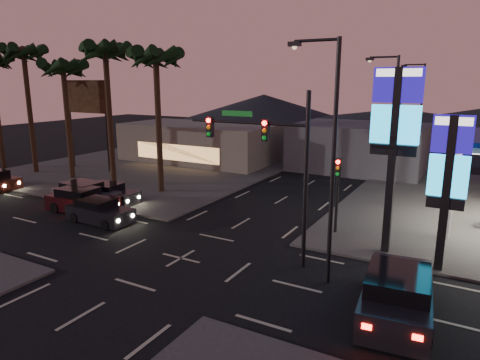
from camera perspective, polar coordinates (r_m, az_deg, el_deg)
The scene contains 23 objects.
ground at distance 21.24m, azimuth -7.88°, elevation -10.29°, with size 140.00×140.00×0.00m, color black.
corner_lot_nw at distance 42.88m, azimuth -12.15°, elevation 1.52°, with size 24.00×24.00×0.12m, color #47443F.
pylon_sign_tall at distance 21.34m, azimuth 19.98°, elevation 6.95°, with size 2.20×0.35×9.00m.
pylon_sign_short at distance 20.33m, azimuth 26.07°, elevation 1.19°, with size 1.60×0.35×7.00m.
traffic_signal_mast at distance 19.53m, azimuth 4.07°, elevation 3.75°, with size 6.10×0.39×8.00m.
pedestal_signal at distance 23.97m, azimuth 12.87°, elevation -0.44°, with size 0.32×0.39×4.30m.
streetlight_near at distance 17.45m, azimuth 11.78°, elevation 4.04°, with size 2.14×0.25×10.00m.
streetlight_mid at distance 30.03m, azimuth 19.40°, elevation 7.21°, with size 2.14×0.25×10.00m.
streetlight_far at distance 43.85m, azimuth 22.69°, elevation 8.53°, with size 2.14×0.25×10.00m.
palm_a at distance 32.60m, azimuth -11.12°, elevation 14.63°, with size 4.41×4.41×10.86m.
palm_b at distance 36.04m, azimuth -17.47°, elevation 14.97°, with size 4.41×4.41×11.46m.
palm_c at distance 39.76m, azimuth -22.46°, elevation 12.78°, with size 4.41×4.41×10.26m.
palm_d at distance 43.79m, azimuth -26.83°, elevation 13.97°, with size 4.41×4.41×11.66m.
billboard at distance 43.20m, azimuth -19.78°, elevation 9.54°, with size 6.00×0.30×8.50m.
building_far_west at distance 46.01m, azimuth -5.45°, elevation 4.97°, with size 16.00×8.00×4.00m, color #726B5B.
building_far_mid at distance 43.08m, azimuth 15.62°, elevation 4.28°, with size 12.00×9.00×4.40m, color #4C4C51.
hill_left at distance 84.19m, azimuth 3.17°, elevation 9.29°, with size 40.00×40.00×6.00m, color black.
hill_center at distance 76.67m, azimuth 20.33°, elevation 7.40°, with size 60.00×60.00×4.00m, color black.
car_lane_a_front at distance 27.38m, azimuth -18.24°, elevation -4.01°, with size 4.40×1.94×1.42m.
car_lane_a_mid at distance 29.86m, azimuth -20.36°, elevation -2.62°, with size 4.99×2.30×1.59m.
car_lane_b_front at distance 31.32m, azimuth -19.98°, elevation -1.87°, with size 5.01×2.20×1.62m.
car_lane_b_mid at distance 31.24m, azimuth -17.16°, elevation -1.86°, with size 4.49×2.08×1.43m.
suv_station at distance 16.97m, azimuth 20.24°, elevation -14.10°, with size 2.82×5.66×1.82m.
Camera 1 is at (11.93, -15.47, 8.33)m, focal length 32.00 mm.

